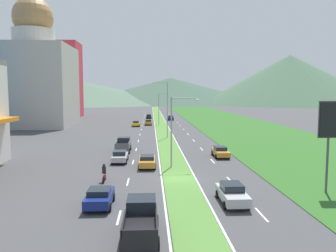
{
  "coord_description": "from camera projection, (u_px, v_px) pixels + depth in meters",
  "views": [
    {
      "loc": [
        -2.84,
        -33.44,
        8.71
      ],
      "look_at": [
        0.23,
        25.35,
        2.92
      ],
      "focal_mm": 35.76,
      "sensor_mm": 36.0,
      "label": 1
    }
  ],
  "objects": [
    {
      "name": "street_lamp_far",
      "position": [
        160.0,
        107.0,
        90.91
      ],
      "size": [
        3.16,
        0.46,
        8.78
      ],
      "color": "#99999E",
      "rests_on": "ground_plane"
    },
    {
      "name": "lane_dash_right_2",
      "position": [
        230.0,
        180.0,
        33.47
      ],
      "size": [
        0.16,
        2.8,
        0.01
      ],
      "primitive_type": "cube",
      "color": "silver",
      "rests_on": "ground_plane"
    },
    {
      "name": "lane_dash_left_13",
      "position": [
        145.0,
        115.0,
        136.66
      ],
      "size": [
        0.16,
        2.8,
        0.01
      ],
      "primitive_type": "cube",
      "color": "silver",
      "rests_on": "ground_plane"
    },
    {
      "name": "lane_dash_left_8",
      "position": [
        142.0,
        126.0,
        89.51
      ],
      "size": [
        0.16,
        2.8,
        0.01
      ],
      "primitive_type": "cube",
      "color": "silver",
      "rests_on": "ground_plane"
    },
    {
      "name": "midrise_colored",
      "position": [
        63.0,
        80.0,
        122.61
      ],
      "size": [
        12.06,
        12.06,
        27.12
      ],
      "primitive_type": "cube",
      "color": "#D83847",
      "rests_on": "ground_plane"
    },
    {
      "name": "car_6",
      "position": [
        171.0,
        118.0,
        108.51
      ],
      "size": [
        1.91,
        4.34,
        1.48
      ],
      "rotation": [
        0.0,
        0.0,
        -1.57
      ],
      "color": "navy",
      "rests_on": "ground_plane"
    },
    {
      "name": "lane_dash_left_5",
      "position": [
        138.0,
        141.0,
        61.23
      ],
      "size": [
        0.16,
        2.8,
        0.01
      ],
      "primitive_type": "cube",
      "color": "silver",
      "rests_on": "ground_plane"
    },
    {
      "name": "pickup_truck_0",
      "position": [
        141.0,
        220.0,
        20.37
      ],
      "size": [
        2.18,
        5.4,
        2.0
      ],
      "rotation": [
        0.0,
        0.0,
        1.57
      ],
      "color": "black",
      "rests_on": "ground_plane"
    },
    {
      "name": "edge_line_median_right",
      "position": [
        167.0,
        124.0,
        93.95
      ],
      "size": [
        0.16,
        240.0,
        0.01
      ],
      "primitive_type": "cube",
      "color": "silver",
      "rests_on": "ground_plane"
    },
    {
      "name": "lane_dash_right_7",
      "position": [
        184.0,
        129.0,
        80.61
      ],
      "size": [
        0.16,
        2.8,
        0.01
      ],
      "primitive_type": "cube",
      "color": "silver",
      "rests_on": "ground_plane"
    },
    {
      "name": "lane_dash_left_9",
      "position": [
        143.0,
        123.0,
        98.94
      ],
      "size": [
        0.16,
        2.8,
        0.01
      ],
      "primitive_type": "cube",
      "color": "silver",
      "rests_on": "ground_plane"
    },
    {
      "name": "car_5",
      "position": [
        120.0,
        156.0,
        42.35
      ],
      "size": [
        1.95,
        4.31,
        1.47
      ],
      "rotation": [
        0.0,
        0.0,
        1.57
      ],
      "color": "#B2B2B7",
      "rests_on": "ground_plane"
    },
    {
      "name": "lane_dash_right_9",
      "position": [
        177.0,
        123.0,
        99.47
      ],
      "size": [
        0.16,
        2.8,
        0.01
      ],
      "primitive_type": "cube",
      "color": "silver",
      "rests_on": "ground_plane"
    },
    {
      "name": "lane_dash_right_3",
      "position": [
        213.0,
        161.0,
        42.9
      ],
      "size": [
        0.16,
        2.8,
        0.01
      ],
      "primitive_type": "cube",
      "color": "silver",
      "rests_on": "ground_plane"
    },
    {
      "name": "car_0",
      "position": [
        220.0,
        152.0,
        45.79
      ],
      "size": [
        1.91,
        4.54,
        1.43
      ],
      "rotation": [
        0.0,
        0.0,
        -1.57
      ],
      "color": "#C6842D",
      "rests_on": "ground_plane"
    },
    {
      "name": "car_1",
      "position": [
        147.0,
        161.0,
        39.5
      ],
      "size": [
        2.0,
        4.72,
        1.42
      ],
      "rotation": [
        0.0,
        0.0,
        1.57
      ],
      "color": "#C6842D",
      "rests_on": "ground_plane"
    },
    {
      "name": "lane_dash_right_6",
      "position": [
        188.0,
        134.0,
        71.19
      ],
      "size": [
        0.16,
        2.8,
        0.01
      ],
      "primitive_type": "cube",
      "color": "silver",
      "rests_on": "ground_plane"
    },
    {
      "name": "ground_plane",
      "position": [
        179.0,
        179.0,
        34.23
      ],
      "size": [
        600.0,
        600.0,
        0.0
      ],
      "primitive_type": "plane",
      "color": "#424244"
    },
    {
      "name": "hill_far_right",
      "position": [
        289.0,
        80.0,
        257.34
      ],
      "size": [
        137.95,
        137.95,
        38.06
      ],
      "primitive_type": "cone",
      "color": "#47664C",
      "rests_on": "ground_plane"
    },
    {
      "name": "hill_far_center",
      "position": [
        171.0,
        90.0,
        309.6
      ],
      "size": [
        174.34,
        174.34,
        22.85
      ],
      "primitive_type": "cone",
      "color": "#3D5647",
      "rests_on": "ground_plane"
    },
    {
      "name": "edge_line_median_left",
      "position": [
        155.0,
        124.0,
        93.77
      ],
      "size": [
        0.16,
        240.0,
        0.01
      ],
      "primitive_type": "cube",
      "color": "silver",
      "rests_on": "ground_plane"
    },
    {
      "name": "domed_building",
      "position": [
        35.0,
        76.0,
        86.8
      ],
      "size": [
        18.65,
        18.65,
        33.07
      ],
      "color": "#B7B2A8",
      "rests_on": "ground_plane"
    },
    {
      "name": "car_7",
      "position": [
        232.0,
        193.0,
        26.53
      ],
      "size": [
        1.99,
        4.58,
        1.56
      ],
      "rotation": [
        0.0,
        0.0,
        -1.57
      ],
      "color": "#B2B2B7",
      "rests_on": "ground_plane"
    },
    {
      "name": "lane_dash_right_14",
      "position": [
        169.0,
        113.0,
        146.61
      ],
      "size": [
        0.16,
        2.8,
        0.01
      ],
      "primitive_type": "cube",
      "color": "silver",
      "rests_on": "ground_plane"
    },
    {
      "name": "lane_dash_right_8",
      "position": [
        180.0,
        126.0,
        90.04
      ],
      "size": [
        0.16,
        2.8,
        0.01
      ],
      "primitive_type": "cube",
      "color": "silver",
      "rests_on": "ground_plane"
    },
    {
      "name": "lane_dash_right_4",
      "position": [
        201.0,
        149.0,
        52.33
      ],
      "size": [
        0.16,
        2.8,
        0.01
      ],
      "primitive_type": "cube",
      "color": "silver",
      "rests_on": "ground_plane"
    },
    {
      "name": "lane_dash_left_7",
      "position": [
        141.0,
        130.0,
        80.09
      ],
      "size": [
        0.16,
        2.8,
        0.01
      ],
      "primitive_type": "cube",
      "color": "silver",
      "rests_on": "ground_plane"
    },
    {
      "name": "lane_dash_right_5",
      "position": [
        194.0,
        140.0,
        61.76
      ],
      "size": [
        0.16,
        2.8,
        0.01
      ],
      "primitive_type": "cube",
      "color": "silver",
      "rests_on": "ground_plane"
    },
    {
      "name": "grass_median",
      "position": [
        161.0,
        124.0,
        93.86
      ],
      "size": [
        3.2,
        240.0,
        0.06
      ],
      "primitive_type": "cube",
      "color": "#518438",
      "rests_on": "ground_plane"
    },
    {
      "name": "street_lamp_near",
      "position": [
        175.0,
        126.0,
        38.92
      ],
      "size": [
        3.33,
        0.28,
        8.3
      ],
      "color": "#99999E",
      "rests_on": "ground_plane"
    },
    {
      "name": "street_lamp_mid",
      "position": [
        166.0,
        106.0,
        64.82
      ],
      "size": [
        3.28,
        0.28,
        10.9
      ],
      "color": "#99999E",
      "rests_on": "ground_plane"
    },
    {
      "name": "car_2",
      "position": [
        136.0,
        124.0,
        88.13
      ],
      "size": [
        2.03,
        4.3,
        1.45
      ],
      "rotation": [
        0.0,
        0.0,
        1.57
      ],
      "color": "yellow",
      "rests_on": "ground_plane"
    },
    {
      "name": "lane_dash_right_10",
      "position": [
        175.0,
        120.0,
        108.9
      ],
      "size": [
        0.16,
        2.8,
        0.01
      ],
      "primitive_type": "cube",
      "color": "silver",
      "rests_on": "ground_plane"
    },
    {
      "name": "lane_dash_right_11",
      "position": [
        173.0,
        118.0,
        118.33
      ],
      "size": [
        0.16,
        2.8,
        0.01
      ],
      "primitive_type": "cube",
      "color": "silver",
      "rests_on": "ground_plane"
    },
    {
      "name": "lane_dash_left_2",
      "position": [
        128.0,
        182.0,
        32.94
      ],
      "size": [
        0.16,
        2.8,
        0.01
      ],
      "primitive_type": "cube",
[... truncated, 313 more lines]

